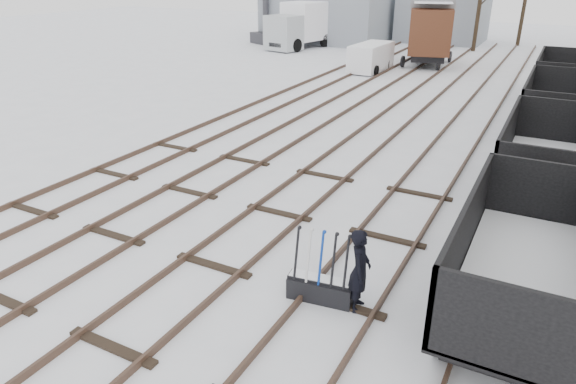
% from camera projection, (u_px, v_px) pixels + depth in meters
% --- Properties ---
extents(ground, '(120.00, 120.00, 0.00)m').
position_uv_depth(ground, '(214.00, 267.00, 11.33)').
color(ground, white).
rests_on(ground, ground).
extents(tracks, '(13.90, 52.00, 0.16)m').
position_uv_depth(tracks, '(397.00, 117.00, 22.36)').
color(tracks, black).
rests_on(tracks, ground).
extents(shed_left, '(10.00, 8.00, 4.10)m').
position_uv_depth(shed_left, '(330.00, 16.00, 45.18)').
color(shed_left, gray).
rests_on(shed_left, ground).
extents(shed_right, '(7.00, 6.00, 4.50)m').
position_uv_depth(shed_right, '(444.00, 14.00, 44.48)').
color(shed_right, gray).
rests_on(shed_right, ground).
extents(ground_frame, '(1.34, 0.58, 1.49)m').
position_uv_depth(ground_frame, '(320.00, 287.00, 10.11)').
color(ground_frame, black).
rests_on(ground_frame, ground).
extents(worker, '(0.55, 0.70, 1.69)m').
position_uv_depth(worker, '(360.00, 270.00, 9.64)').
color(worker, black).
rests_on(worker, ground).
extents(freight_wagon_a, '(2.18, 5.46, 2.23)m').
position_uv_depth(freight_wagon_a, '(519.00, 276.00, 9.46)').
color(freight_wagon_a, black).
rests_on(freight_wagon_a, ground).
extents(freight_wagon_b, '(2.18, 5.46, 2.23)m').
position_uv_depth(freight_wagon_b, '(542.00, 166.00, 14.64)').
color(freight_wagon_b, black).
rests_on(freight_wagon_b, ground).
extents(freight_wagon_c, '(2.18, 5.46, 2.23)m').
position_uv_depth(freight_wagon_c, '(553.00, 114.00, 19.82)').
color(freight_wagon_c, black).
rests_on(freight_wagon_c, ground).
extents(freight_wagon_d, '(2.18, 5.46, 2.23)m').
position_uv_depth(freight_wagon_d, '(559.00, 83.00, 24.99)').
color(freight_wagon_d, black).
rests_on(freight_wagon_d, ground).
extents(box_van_wagon, '(4.01, 5.83, 4.05)m').
position_uv_depth(box_van_wagon, '(430.00, 28.00, 33.61)').
color(box_van_wagon, black).
rests_on(box_van_wagon, ground).
extents(lorry, '(3.64, 8.04, 3.51)m').
position_uv_depth(lorry, '(306.00, 24.00, 41.26)').
color(lorry, black).
rests_on(lorry, ground).
extents(panel_van, '(1.83, 3.91, 1.69)m').
position_uv_depth(panel_van, '(371.00, 57.00, 32.07)').
color(panel_van, white).
rests_on(panel_van, ground).
extents(crane, '(2.69, 6.02, 10.14)m').
position_uv_depth(crane, '(267.00, 10.00, 43.32)').
color(crane, '#2E2E33').
rests_on(crane, ground).
extents(tree_far_left, '(0.30, 0.30, 5.94)m').
position_uv_depth(tree_far_left, '(479.00, 11.00, 38.87)').
color(tree_far_left, black).
rests_on(tree_far_left, ground).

